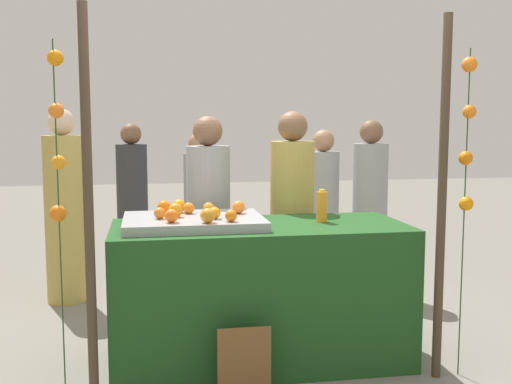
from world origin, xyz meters
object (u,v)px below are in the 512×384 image
(stall_counter, at_px, (260,293))
(orange_0, at_px, (160,213))
(vendor_left, at_px, (209,233))
(chalkboard_sign, at_px, (244,364))
(orange_1, at_px, (215,213))
(juice_bottle, at_px, (322,206))
(vendor_right, at_px, (292,229))

(stall_counter, bearing_deg, orange_0, -178.03)
(vendor_left, bearing_deg, orange_0, -119.60)
(stall_counter, distance_m, chalkboard_sign, 0.64)
(orange_1, distance_m, juice_bottle, 0.75)
(orange_1, xyz_separation_m, vendor_left, (0.03, 0.72, -0.26))
(orange_0, distance_m, vendor_left, 0.80)
(orange_0, relative_size, juice_bottle, 0.33)
(orange_0, height_order, vendor_right, vendor_right)
(chalkboard_sign, relative_size, vendor_left, 0.27)
(stall_counter, distance_m, juice_bottle, 0.72)
(orange_1, xyz_separation_m, juice_bottle, (0.74, 0.13, 0.01))
(chalkboard_sign, xyz_separation_m, vendor_right, (0.55, 1.17, 0.57))
(stall_counter, relative_size, juice_bottle, 8.71)
(orange_1, xyz_separation_m, chalkboard_sign, (0.12, -0.47, -0.82))
(vendor_right, bearing_deg, stall_counter, -120.56)
(stall_counter, distance_m, orange_1, 0.65)
(orange_0, distance_m, orange_1, 0.35)
(orange_0, bearing_deg, juice_bottle, 3.49)
(stall_counter, height_order, orange_0, orange_0)
(chalkboard_sign, bearing_deg, vendor_right, 64.58)
(orange_1, relative_size, vendor_right, 0.05)
(orange_0, xyz_separation_m, vendor_right, (1.01, 0.64, -0.24))
(stall_counter, height_order, vendor_left, vendor_left)
(stall_counter, height_order, orange_1, orange_1)
(orange_0, height_order, orange_1, orange_1)
(stall_counter, distance_m, orange_0, 0.86)
(juice_bottle, bearing_deg, orange_0, -176.51)
(stall_counter, xyz_separation_m, orange_0, (-0.65, -0.02, 0.56))
(vendor_right, bearing_deg, vendor_left, 177.89)
(orange_0, distance_m, chalkboard_sign, 1.08)
(vendor_right, bearing_deg, juice_bottle, -82.87)
(juice_bottle, distance_m, chalkboard_sign, 1.19)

